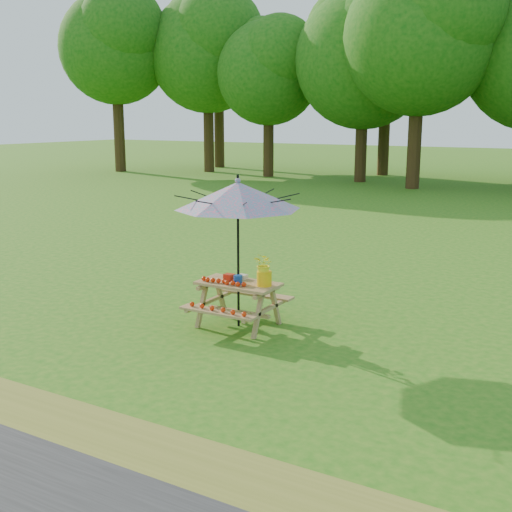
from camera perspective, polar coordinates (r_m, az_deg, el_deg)
The scene contains 6 objects.
ground at distance 7.57m, azimuth 21.51°, elevation -12.43°, with size 120.00×120.00×0.00m, color #236B14.
picnic_table at distance 9.52m, azimuth -1.58°, elevation -4.36°, with size 1.20×1.32×0.67m.
patio_umbrella at distance 9.19m, azimuth -1.63°, elevation 5.38°, with size 2.01×2.01×2.25m.
produce_bins at distance 9.45m, azimuth -1.78°, elevation -1.99°, with size 0.36×0.40×0.13m.
tomatoes_row at distance 9.35m, azimuth -2.94°, elevation -2.27°, with size 0.77×0.13×0.07m, color red, non-canonical shape.
flower_bucket at distance 9.17m, azimuth 0.74°, elevation -1.13°, with size 0.35×0.32×0.48m.
Camera 1 is at (0.85, -6.87, 3.06)m, focal length 45.00 mm.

